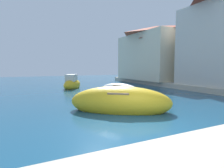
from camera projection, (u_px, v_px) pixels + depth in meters
ground at (141, 128)px, 6.73m from camera, size 80.00×80.00×0.00m
moored_boat_0 at (120, 102)px, 9.29m from camera, size 5.23×4.46×1.64m
moored_boat_1 at (72, 84)px, 19.18m from camera, size 2.96×3.58×1.73m
moored_boat_6 at (119, 89)px, 15.89m from camera, size 2.74×3.90×1.05m
waterfront_building_annex at (162, 56)px, 24.49m from camera, size 5.40×6.80×6.18m
waterfront_building_far at (156, 52)px, 25.54m from camera, size 7.31×10.29×7.30m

